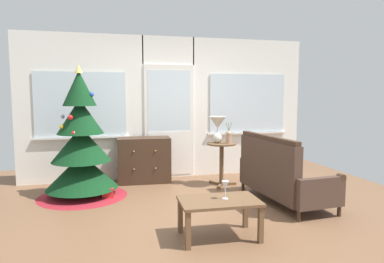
{
  "coord_description": "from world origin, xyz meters",
  "views": [
    {
      "loc": [
        -1.15,
        -4.2,
        1.52
      ],
      "look_at": [
        0.05,
        0.55,
        1.0
      ],
      "focal_mm": 32.74,
      "sensor_mm": 36.0,
      "label": 1
    }
  ],
  "objects_px": {
    "dresser_cabinet": "(144,160)",
    "table_lamp": "(218,126)",
    "gift_box": "(108,193)",
    "coffee_table": "(219,205)",
    "settee_sofa": "(279,176)",
    "flower_vase": "(229,136)",
    "side_table": "(222,156)",
    "christmas_tree": "(81,151)",
    "wine_glass": "(225,186)"
  },
  "relations": [
    {
      "from": "dresser_cabinet",
      "to": "christmas_tree",
      "type": "bearing_deg",
      "value": -147.56
    },
    {
      "from": "dresser_cabinet",
      "to": "side_table",
      "type": "bearing_deg",
      "value": -24.38
    },
    {
      "from": "dresser_cabinet",
      "to": "coffee_table",
      "type": "xyz_separation_m",
      "value": [
        0.5,
        -2.58,
        -0.04
      ]
    },
    {
      "from": "side_table",
      "to": "gift_box",
      "type": "bearing_deg",
      "value": -170.85
    },
    {
      "from": "christmas_tree",
      "to": "wine_glass",
      "type": "bearing_deg",
      "value": -51.08
    },
    {
      "from": "dresser_cabinet",
      "to": "gift_box",
      "type": "xyz_separation_m",
      "value": [
        -0.63,
        -0.85,
        -0.31
      ]
    },
    {
      "from": "christmas_tree",
      "to": "gift_box",
      "type": "height_order",
      "value": "christmas_tree"
    },
    {
      "from": "christmas_tree",
      "to": "coffee_table",
      "type": "relative_size",
      "value": 2.26
    },
    {
      "from": "flower_vase",
      "to": "gift_box",
      "type": "bearing_deg",
      "value": -173.03
    },
    {
      "from": "christmas_tree",
      "to": "wine_glass",
      "type": "distance_m",
      "value": 2.49
    },
    {
      "from": "side_table",
      "to": "dresser_cabinet",
      "type": "bearing_deg",
      "value": 155.62
    },
    {
      "from": "coffee_table",
      "to": "gift_box",
      "type": "distance_m",
      "value": 2.08
    },
    {
      "from": "settee_sofa",
      "to": "coffee_table",
      "type": "relative_size",
      "value": 1.87
    },
    {
      "from": "wine_glass",
      "to": "gift_box",
      "type": "distance_m",
      "value": 2.15
    },
    {
      "from": "wine_glass",
      "to": "gift_box",
      "type": "bearing_deg",
      "value": 125.0
    },
    {
      "from": "wine_glass",
      "to": "gift_box",
      "type": "relative_size",
      "value": 1.19
    },
    {
      "from": "side_table",
      "to": "table_lamp",
      "type": "relative_size",
      "value": 1.63
    },
    {
      "from": "christmas_tree",
      "to": "flower_vase",
      "type": "xyz_separation_m",
      "value": [
        2.32,
        0.02,
        0.15
      ]
    },
    {
      "from": "side_table",
      "to": "table_lamp",
      "type": "xyz_separation_m",
      "value": [
        -0.06,
        0.04,
        0.49
      ]
    },
    {
      "from": "table_lamp",
      "to": "wine_glass",
      "type": "xyz_separation_m",
      "value": [
        -0.59,
        -2.06,
        -0.44
      ]
    },
    {
      "from": "coffee_table",
      "to": "gift_box",
      "type": "xyz_separation_m",
      "value": [
        -1.13,
        1.72,
        -0.27
      ]
    },
    {
      "from": "flower_vase",
      "to": "wine_glass",
      "type": "relative_size",
      "value": 1.79
    },
    {
      "from": "christmas_tree",
      "to": "coffee_table",
      "type": "xyz_separation_m",
      "value": [
        1.5,
        -1.94,
        -0.33
      ]
    },
    {
      "from": "settee_sofa",
      "to": "flower_vase",
      "type": "relative_size",
      "value": 4.61
    },
    {
      "from": "christmas_tree",
      "to": "table_lamp",
      "type": "distance_m",
      "value": 2.19
    },
    {
      "from": "dresser_cabinet",
      "to": "wine_glass",
      "type": "distance_m",
      "value": 2.64
    },
    {
      "from": "christmas_tree",
      "to": "wine_glass",
      "type": "xyz_separation_m",
      "value": [
        1.57,
        -1.94,
        -0.12
      ]
    },
    {
      "from": "gift_box",
      "to": "christmas_tree",
      "type": "bearing_deg",
      "value": 148.61
    },
    {
      "from": "settee_sofa",
      "to": "side_table",
      "type": "bearing_deg",
      "value": 114.01
    },
    {
      "from": "coffee_table",
      "to": "flower_vase",
      "type": "bearing_deg",
      "value": 67.26
    },
    {
      "from": "christmas_tree",
      "to": "table_lamp",
      "type": "relative_size",
      "value": 4.42
    },
    {
      "from": "settee_sofa",
      "to": "wine_glass",
      "type": "bearing_deg",
      "value": -140.65
    },
    {
      "from": "settee_sofa",
      "to": "table_lamp",
      "type": "bearing_deg",
      "value": 115.78
    },
    {
      "from": "christmas_tree",
      "to": "table_lamp",
      "type": "bearing_deg",
      "value": 3.12
    },
    {
      "from": "side_table",
      "to": "table_lamp",
      "type": "height_order",
      "value": "table_lamp"
    },
    {
      "from": "settee_sofa",
      "to": "flower_vase",
      "type": "distance_m",
      "value": 1.18
    },
    {
      "from": "settee_sofa",
      "to": "table_lamp",
      "type": "xyz_separation_m",
      "value": [
        -0.54,
        1.12,
        0.63
      ]
    },
    {
      "from": "christmas_tree",
      "to": "flower_vase",
      "type": "distance_m",
      "value": 2.32
    },
    {
      "from": "christmas_tree",
      "to": "wine_glass",
      "type": "relative_size",
      "value": 9.98
    },
    {
      "from": "dresser_cabinet",
      "to": "wine_glass",
      "type": "relative_size",
      "value": 4.74
    },
    {
      "from": "settee_sofa",
      "to": "gift_box",
      "type": "bearing_deg",
      "value": 161.46
    },
    {
      "from": "coffee_table",
      "to": "gift_box",
      "type": "height_order",
      "value": "coffee_table"
    },
    {
      "from": "coffee_table",
      "to": "wine_glass",
      "type": "relative_size",
      "value": 4.41
    },
    {
      "from": "dresser_cabinet",
      "to": "table_lamp",
      "type": "height_order",
      "value": "table_lamp"
    },
    {
      "from": "settee_sofa",
      "to": "table_lamp",
      "type": "relative_size",
      "value": 3.66
    },
    {
      "from": "gift_box",
      "to": "wine_glass",
      "type": "bearing_deg",
      "value": -55.0
    },
    {
      "from": "settee_sofa",
      "to": "flower_vase",
      "type": "height_order",
      "value": "flower_vase"
    },
    {
      "from": "dresser_cabinet",
      "to": "side_table",
      "type": "distance_m",
      "value": 1.35
    },
    {
      "from": "settee_sofa",
      "to": "side_table",
      "type": "xyz_separation_m",
      "value": [
        -0.48,
        1.08,
        0.13
      ]
    },
    {
      "from": "table_lamp",
      "to": "gift_box",
      "type": "distance_m",
      "value": 2.05
    }
  ]
}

